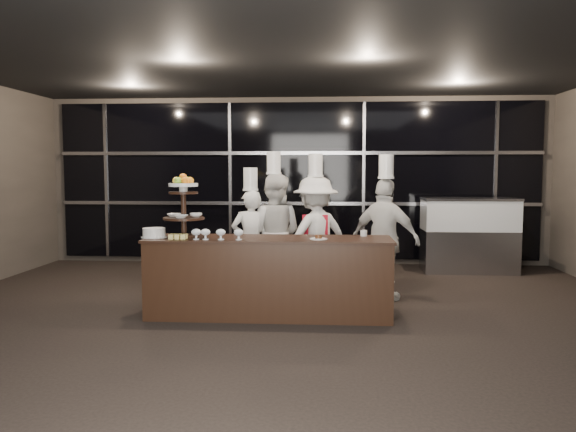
# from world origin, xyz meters

# --- Properties ---
(room) EXTENTS (10.00, 10.00, 10.00)m
(room) POSITION_xyz_m (0.00, 0.00, 1.50)
(room) COLOR black
(room) RESTS_ON ground
(window_wall) EXTENTS (8.60, 0.10, 2.80)m
(window_wall) POSITION_xyz_m (0.00, 4.94, 1.50)
(window_wall) COLOR black
(window_wall) RESTS_ON ground
(buffet_counter) EXTENTS (2.84, 0.74, 0.92)m
(buffet_counter) POSITION_xyz_m (-0.13, 1.26, 0.47)
(buffet_counter) COLOR black
(buffet_counter) RESTS_ON ground
(display_stand) EXTENTS (0.48, 0.48, 0.74)m
(display_stand) POSITION_xyz_m (-1.13, 1.26, 1.34)
(display_stand) COLOR black
(display_stand) RESTS_ON buffet_counter
(compotes) EXTENTS (0.59, 0.11, 0.12)m
(compotes) POSITION_xyz_m (-0.71, 1.04, 1.00)
(compotes) COLOR silver
(compotes) RESTS_ON buffet_counter
(layer_cake) EXTENTS (0.30, 0.30, 0.11)m
(layer_cake) POSITION_xyz_m (-1.47, 1.21, 0.97)
(layer_cake) COLOR white
(layer_cake) RESTS_ON buffet_counter
(pastry_squares) EXTENTS (0.20, 0.13, 0.05)m
(pastry_squares) POSITION_xyz_m (-1.15, 1.10, 0.95)
(pastry_squares) COLOR #F2DE76
(pastry_squares) RESTS_ON buffet_counter
(small_plate) EXTENTS (0.20, 0.20, 0.05)m
(small_plate) POSITION_xyz_m (0.45, 1.16, 0.94)
(small_plate) COLOR white
(small_plate) RESTS_ON buffet_counter
(chef_cup) EXTENTS (0.08, 0.08, 0.07)m
(chef_cup) POSITION_xyz_m (0.98, 1.51, 0.96)
(chef_cup) COLOR white
(chef_cup) RESTS_ON buffet_counter
(display_case) EXTENTS (1.54, 0.67, 1.24)m
(display_case) POSITION_xyz_m (2.91, 4.30, 0.69)
(display_case) COLOR #A5A5AA
(display_case) RESTS_ON ground
(chef_a) EXTENTS (0.59, 0.45, 1.73)m
(chef_a) POSITION_xyz_m (-0.48, 2.34, 0.76)
(chef_a) COLOR white
(chef_a) RESTS_ON ground
(chef_b) EXTENTS (0.89, 0.74, 1.95)m
(chef_b) POSITION_xyz_m (-0.18, 2.51, 0.84)
(chef_b) COLOR silver
(chef_b) RESTS_ON ground
(chef_c) EXTENTS (1.20, 1.09, 1.92)m
(chef_c) POSITION_xyz_m (0.39, 2.36, 0.82)
(chef_c) COLOR white
(chef_c) RESTS_ON ground
(chef_d) EXTENTS (1.01, 0.81, 1.90)m
(chef_d) POSITION_xyz_m (1.30, 2.12, 0.82)
(chef_d) COLOR silver
(chef_d) RESTS_ON ground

